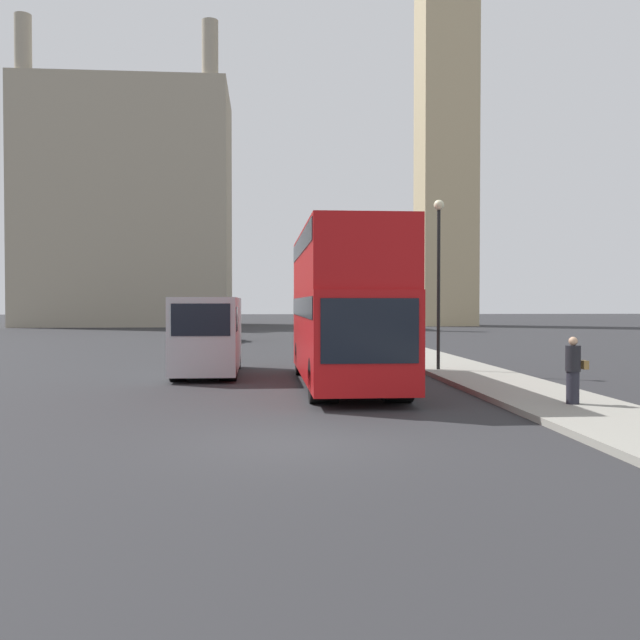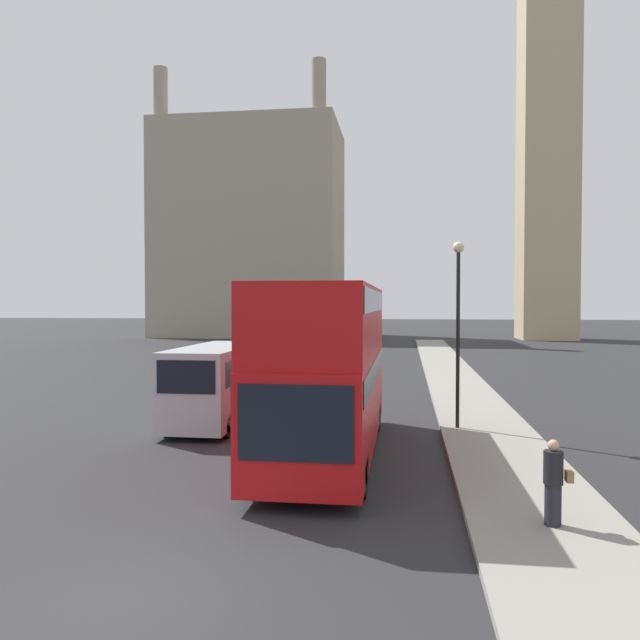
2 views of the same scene
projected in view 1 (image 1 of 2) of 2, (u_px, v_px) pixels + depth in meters
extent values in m
plane|color=#28282B|center=(300.00, 442.00, 12.69)|extent=(300.00, 300.00, 0.00)
cube|color=tan|center=(446.00, 103.00, 78.82)|extent=(5.97, 5.97, 49.36)
cube|color=#9E937F|center=(129.00, 209.00, 79.42)|extent=(22.15, 14.18, 26.07)
cylinder|color=#9E937F|center=(23.00, 43.00, 72.27)|extent=(1.70, 1.70, 5.74)
cylinder|color=#9E937F|center=(210.00, 48.00, 73.80)|extent=(1.70, 1.70, 5.74)
cube|color=#B71114|center=(344.00, 334.00, 21.21)|extent=(2.57, 10.05, 2.49)
cube|color=#B71114|center=(344.00, 262.00, 21.16)|extent=(2.57, 9.84, 1.80)
cube|color=black|center=(344.00, 307.00, 21.19)|extent=(2.61, 9.64, 0.55)
cube|color=black|center=(344.00, 245.00, 21.15)|extent=(2.61, 9.44, 0.55)
cube|color=black|center=(370.00, 331.00, 16.18)|extent=(2.26, 0.03, 1.49)
cylinder|color=black|center=(324.00, 380.00, 17.65)|extent=(0.72, 1.13, 1.13)
cylinder|color=black|center=(397.00, 380.00, 17.80)|extent=(0.72, 1.13, 1.13)
cylinder|color=black|center=(306.00, 359.00, 24.66)|extent=(0.72, 1.13, 1.13)
cylinder|color=black|center=(359.00, 358.00, 24.81)|extent=(0.72, 1.13, 1.13)
cube|color=#B2B7BC|center=(208.00, 333.00, 24.70)|extent=(2.10, 6.06, 2.48)
cube|color=black|center=(201.00, 320.00, 21.65)|extent=(1.79, 0.02, 0.99)
cube|color=black|center=(204.00, 319.00, 22.72)|extent=(2.13, 1.09, 0.79)
cylinder|color=black|center=(178.00, 370.00, 22.61)|extent=(0.53, 0.71, 0.71)
cylinder|color=black|center=(228.00, 370.00, 22.74)|extent=(0.53, 0.71, 0.71)
cylinder|color=black|center=(191.00, 360.00, 26.72)|extent=(0.53, 0.71, 0.71)
cylinder|color=black|center=(234.00, 360.00, 26.84)|extent=(0.53, 0.71, 0.71)
cylinder|color=#23232D|center=(573.00, 388.00, 16.49)|extent=(0.29, 0.29, 0.75)
cylinder|color=black|center=(573.00, 358.00, 16.48)|extent=(0.35, 0.35, 0.60)
sphere|color=tan|center=(573.00, 341.00, 16.47)|extent=(0.20, 0.20, 0.20)
cube|color=olive|center=(584.00, 365.00, 16.50)|extent=(0.12, 0.24, 0.20)
cylinder|color=black|center=(439.00, 290.00, 25.06)|extent=(0.12, 0.12, 5.61)
sphere|color=beige|center=(439.00, 205.00, 24.99)|extent=(0.36, 0.36, 0.36)
cube|color=black|center=(221.00, 333.00, 46.40)|extent=(1.78, 4.56, 0.74)
cube|color=black|center=(221.00, 323.00, 46.50)|extent=(1.60, 2.19, 0.63)
cylinder|color=black|center=(209.00, 338.00, 44.90)|extent=(0.39, 0.63, 0.63)
cylinder|color=black|center=(231.00, 338.00, 45.01)|extent=(0.39, 0.63, 0.63)
cylinder|color=black|center=(212.00, 336.00, 47.81)|extent=(0.39, 0.63, 0.63)
cylinder|color=black|center=(233.00, 335.00, 47.92)|extent=(0.39, 0.63, 0.63)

